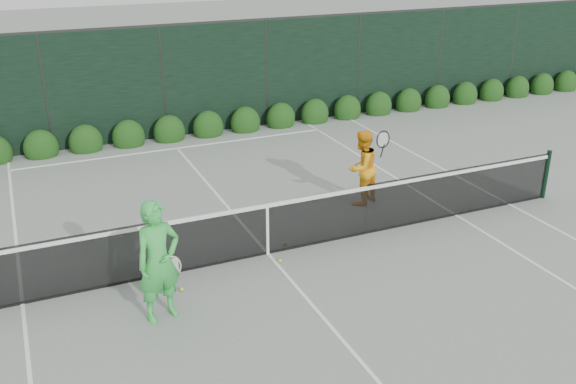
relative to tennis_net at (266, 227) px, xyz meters
name	(u,v)px	position (x,y,z in m)	size (l,w,h in m)	color
ground	(268,254)	(0.02, 0.00, -0.53)	(80.00, 80.00, 0.00)	gray
tennis_net	(266,227)	(0.00, 0.00, 0.00)	(12.90, 0.10, 1.07)	black
player_woman	(159,261)	(-2.16, -1.21, 0.41)	(0.78, 0.61, 1.88)	green
player_man	(362,167)	(2.68, 1.34, 0.27)	(0.98, 0.86, 1.59)	#FDA915
court_lines	(268,254)	(0.02, 0.00, -0.53)	(11.03, 23.83, 0.01)	white
windscreen_fence	(342,242)	(0.02, -2.71, 0.98)	(32.00, 21.07, 3.06)	black
hedge_row	(169,132)	(0.02, 7.15, -0.30)	(31.66, 0.65, 0.94)	#17370F
tennis_balls	(251,264)	(-0.40, -0.27, -0.50)	(2.21, 0.87, 0.07)	#B7D42F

